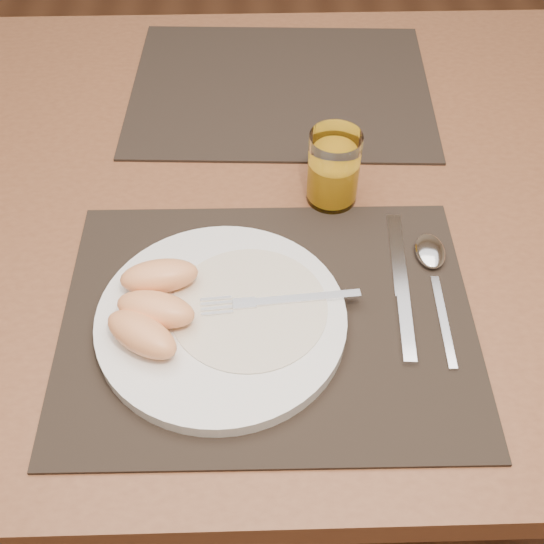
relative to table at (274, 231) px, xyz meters
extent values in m
plane|color=brown|center=(0.00, 0.00, -0.67)|extent=(5.00, 5.00, 0.00)
cube|color=brown|center=(0.00, 0.00, 0.06)|extent=(1.40, 0.90, 0.04)
cube|color=black|center=(-0.01, -0.22, 0.09)|extent=(0.45, 0.35, 0.00)
cube|color=black|center=(0.02, 0.22, 0.09)|extent=(0.47, 0.37, 0.00)
cylinder|color=white|center=(-0.06, -0.23, 0.10)|extent=(0.27, 0.27, 0.02)
cylinder|color=white|center=(-0.03, -0.22, 0.10)|extent=(0.17, 0.17, 0.00)
cube|color=silver|center=(0.03, -0.21, 0.11)|extent=(0.12, 0.02, 0.00)
cube|color=silver|center=(-0.04, -0.21, 0.11)|extent=(0.03, 0.02, 0.00)
cube|color=silver|center=(-0.07, -0.22, 0.11)|extent=(0.04, 0.03, 0.00)
cube|color=silver|center=(0.14, -0.13, 0.09)|extent=(0.02, 0.13, 0.00)
cube|color=silver|center=(0.13, -0.24, 0.09)|extent=(0.02, 0.09, 0.01)
cube|color=silver|center=(0.18, -0.23, 0.09)|extent=(0.01, 0.13, 0.00)
ellipsoid|color=silver|center=(0.18, -0.13, 0.09)|extent=(0.04, 0.06, 0.01)
cylinder|color=white|center=(0.07, -0.03, 0.14)|extent=(0.06, 0.06, 0.10)
cylinder|color=#F6A314|center=(0.07, -0.03, 0.12)|extent=(0.05, 0.05, 0.05)
ellipsoid|color=#FAA666|center=(-0.14, -0.26, 0.12)|extent=(0.09, 0.08, 0.03)
ellipsoid|color=#FAA666|center=(-0.13, -0.23, 0.12)|extent=(0.09, 0.06, 0.03)
ellipsoid|color=#FAA666|center=(-0.13, -0.18, 0.12)|extent=(0.09, 0.05, 0.03)
camera|label=1|loc=(-0.02, -0.67, 0.68)|focal=45.00mm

